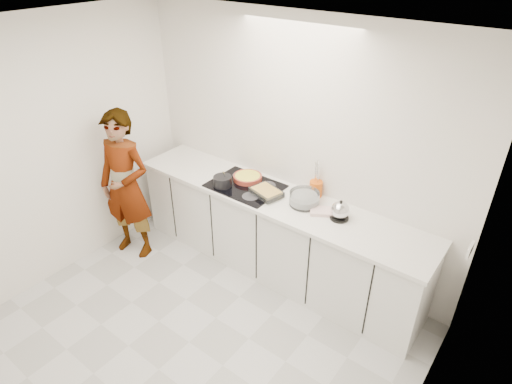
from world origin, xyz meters
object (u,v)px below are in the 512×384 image
Objects in this scene: mixing_bowl at (304,199)px; kettle at (340,211)px; saucepan at (223,181)px; tart_dish at (248,177)px; utensil_crock at (316,189)px; cook at (126,186)px; hob at (245,186)px; baking_dish at (266,192)px.

mixing_bowl is 1.49× the size of kettle.
saucepan is 0.79× the size of mixing_bowl.
utensil_crock is (0.72, 0.17, 0.04)m from tart_dish.
kettle reaches higher than mixing_bowl.
tart_dish is 1.04× the size of mixing_bowl.
mixing_bowl is (0.72, -0.04, 0.02)m from tart_dish.
mixing_bowl is 0.17× the size of cook.
tart_dish reaches higher than hob.
cook reaches higher than kettle.
hob is 0.43× the size of cook.
mixing_bowl reaches higher than hob.
hob is 0.24m from saucepan.
baking_dish is 0.49m from utensil_crock.
tart_dish is 0.74m from utensil_crock.
tart_dish is (-0.06, 0.11, 0.03)m from hob.
utensil_crock is 2.00m from cook.
baking_dish is 1.77× the size of kettle.
hob is 0.29m from baking_dish.
kettle reaches higher than saucepan.
baking_dish is 0.21× the size of cook.
saucepan is 0.95m from utensil_crock.
utensil_crock is at bearing 14.42° from cook.
tart_dish is 0.72m from mixing_bowl.
hob is at bearing -157.58° from utensil_crock.
kettle reaches higher than tart_dish.
baking_dish is at bearing 11.47° from cook.
mixing_bowl is (0.84, 0.22, -0.01)m from saucepan.
baking_dish is at bearing -142.21° from utensil_crock.
kettle is 1.21× the size of utensil_crock.
tart_dish is 1.11m from kettle.
cook is (-1.37, -0.66, -0.12)m from baking_dish.
baking_dish is 0.39m from mixing_bowl.
baking_dish is at bearing -166.18° from mixing_bowl.
utensil_crock is at bearing 88.88° from mixing_bowl.
tart_dish is at bearing 177.46° from kettle.
utensil_crock reaches higher than baking_dish.
kettle is at bearing -2.54° from tart_dish.
tart_dish is 1.88× the size of utensil_crock.
cook is at bearing -160.94° from kettle.
saucepan reaches higher than utensil_crock.
tart_dish is 0.87× the size of baking_dish.
saucepan is at bearing 16.16° from cook.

